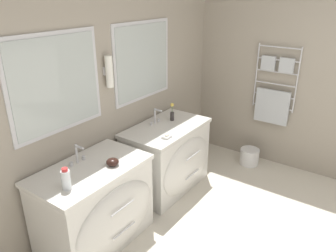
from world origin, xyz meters
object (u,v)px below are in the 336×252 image
(vanity_left, at_px, (97,206))
(amenity_bowl, at_px, (113,162))
(toiletry_bottle, at_px, (66,179))
(flower_vase, at_px, (172,113))
(vanity_right, at_px, (169,157))
(waste_bin, at_px, (249,156))

(vanity_left, bearing_deg, amenity_bowl, -32.72)
(toiletry_bottle, height_order, flower_vase, flower_vase)
(vanity_right, xyz_separation_m, flower_vase, (0.18, 0.09, 0.48))
(toiletry_bottle, bearing_deg, flower_vase, 5.07)
(flower_vase, xyz_separation_m, waste_bin, (0.92, -0.66, -0.77))
(vanity_right, bearing_deg, amenity_bowl, -174.69)
(vanity_left, xyz_separation_m, vanity_right, (1.15, 0.00, 0.00))
(vanity_left, distance_m, flower_vase, 1.42)
(amenity_bowl, bearing_deg, flower_vase, 8.57)
(vanity_left, relative_size, toiletry_bottle, 5.63)
(vanity_left, relative_size, vanity_right, 1.00)
(vanity_right, distance_m, toiletry_bottle, 1.55)
(vanity_right, bearing_deg, toiletry_bottle, -177.60)
(vanity_left, bearing_deg, waste_bin, -14.34)
(flower_vase, height_order, waste_bin, flower_vase)
(vanity_right, relative_size, waste_bin, 4.03)
(vanity_left, relative_size, waste_bin, 4.03)
(waste_bin, bearing_deg, vanity_right, 152.47)
(flower_vase, bearing_deg, vanity_right, -155.09)
(vanity_left, height_order, flower_vase, flower_vase)
(vanity_right, xyz_separation_m, toiletry_bottle, (-1.47, -0.06, 0.48))
(vanity_left, xyz_separation_m, flower_vase, (1.33, 0.09, 0.48))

